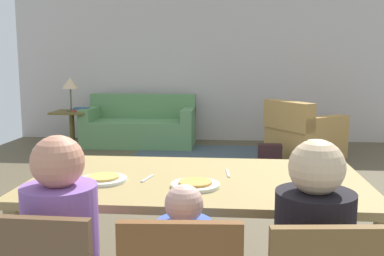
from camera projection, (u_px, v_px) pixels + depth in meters
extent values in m
cube|color=brown|center=(191.00, 196.00, 4.68)|extent=(6.78, 6.52, 0.02)
cube|color=#BDB4AE|center=(208.00, 62.00, 7.74)|extent=(6.78, 0.10, 2.70)
cube|color=#A58B50|center=(198.00, 181.00, 2.45)|extent=(1.80, 1.01, 0.04)
cube|color=#A58B50|center=(79.00, 215.00, 3.02)|extent=(0.06, 0.06, 0.72)
cube|color=#A58B50|center=(334.00, 223.00, 2.87)|extent=(0.06, 0.06, 0.72)
cylinder|color=silver|center=(103.00, 180.00, 2.37)|extent=(0.25, 0.25, 0.02)
cylinder|color=gold|center=(103.00, 177.00, 2.37)|extent=(0.17, 0.17, 0.01)
cylinder|color=silver|center=(195.00, 185.00, 2.27)|extent=(0.25, 0.25, 0.02)
cylinder|color=gold|center=(195.00, 182.00, 2.27)|extent=(0.17, 0.17, 0.01)
cylinder|color=silver|center=(313.00, 172.00, 2.57)|extent=(0.06, 0.06, 0.01)
cylinder|color=silver|center=(313.00, 163.00, 2.56)|extent=(0.01, 0.01, 0.09)
cone|color=silver|center=(314.00, 148.00, 2.55)|extent=(0.07, 0.07, 0.09)
cube|color=silver|center=(148.00, 178.00, 2.42)|extent=(0.05, 0.15, 0.01)
cube|color=silver|center=(228.00, 173.00, 2.53)|extent=(0.03, 0.17, 0.01)
cylinder|color=#8E5EB7|center=(61.00, 241.00, 1.79)|extent=(0.30, 0.30, 0.46)
sphere|color=tan|center=(58.00, 162.00, 1.74)|extent=(0.21, 0.21, 0.21)
sphere|color=beige|center=(184.00, 204.00, 1.72)|extent=(0.15, 0.15, 0.15)
cylinder|color=black|center=(313.00, 250.00, 1.71)|extent=(0.30, 0.30, 0.46)
sphere|color=beige|center=(317.00, 167.00, 1.66)|extent=(0.21, 0.21, 0.21)
cube|color=#3F4E56|center=(222.00, 157.00, 6.48)|extent=(2.60, 1.80, 0.01)
cube|color=#5C8B56|center=(139.00, 133.00, 7.35)|extent=(1.79, 0.84, 0.42)
cube|color=#5C8B56|center=(143.00, 106.00, 7.63)|extent=(1.79, 0.20, 0.40)
cube|color=#5C8B56|center=(91.00, 114.00, 7.38)|extent=(0.18, 0.84, 0.20)
cube|color=#5C8B56|center=(188.00, 115.00, 7.24)|extent=(0.18, 0.84, 0.20)
cube|color=#B48747|center=(305.00, 142.00, 6.54)|extent=(1.18, 1.18, 0.42)
cube|color=#B48747|center=(289.00, 115.00, 6.30)|extent=(0.66, 0.81, 0.40)
cube|color=#B48747|center=(323.00, 124.00, 6.21)|extent=(0.79, 0.64, 0.20)
cube|color=#B48747|center=(290.00, 118.00, 6.78)|extent=(0.79, 0.64, 0.20)
cube|color=brown|center=(71.00, 112.00, 7.19)|extent=(0.56, 0.56, 0.03)
cylinder|color=brown|center=(72.00, 130.00, 7.24)|extent=(0.08, 0.08, 0.55)
cylinder|color=brown|center=(73.00, 146.00, 7.28)|extent=(0.36, 0.36, 0.03)
cylinder|color=#4B4C32|center=(71.00, 110.00, 7.19)|extent=(0.16, 0.16, 0.02)
cylinder|color=#4B4C32|center=(71.00, 99.00, 7.16)|extent=(0.02, 0.02, 0.34)
cone|color=#D8B588|center=(70.00, 83.00, 7.12)|extent=(0.26, 0.26, 0.18)
cube|color=#9F3831|center=(80.00, 111.00, 7.13)|extent=(0.22, 0.16, 0.03)
cube|color=#30587A|center=(81.00, 108.00, 7.21)|extent=(0.22, 0.16, 0.03)
cube|color=black|center=(270.00, 154.00, 6.10)|extent=(0.32, 0.16, 0.26)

